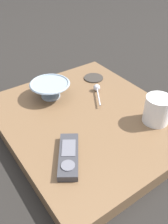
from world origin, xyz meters
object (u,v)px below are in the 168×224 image
Objects in this scene: tv_remote_near at (69,156)px; drink_coaster at (94,78)px; cereal_bowl at (50,89)px; coffee_mug at (157,110)px; teaspoon at (97,89)px.

drink_coaster is (-0.34, 0.35, -0.01)m from tv_remote_near.
coffee_mug is (0.35, 0.22, 0.01)m from cereal_bowl.
cereal_bowl reaches higher than tv_remote_near.
tv_remote_near is at bearing -94.77° from coffee_mug.
tv_remote_near reaches higher than drink_coaster.
teaspoon is 1.44× the size of drink_coaster.
cereal_bowl is 1.86× the size of drink_coaster.
coffee_mug is 0.37m from drink_coaster.
coffee_mug reaches higher than tv_remote_near.
teaspoon is at bearing -30.12° from drink_coaster.
teaspoon is at bearing 64.87° from cereal_bowl.
drink_coaster is at bearing 178.95° from coffee_mug.
cereal_bowl is at bearing -147.46° from coffee_mug.
tv_remote_near is (0.24, -0.29, -0.00)m from teaspoon.
drink_coaster is at bearing 94.39° from cereal_bowl.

